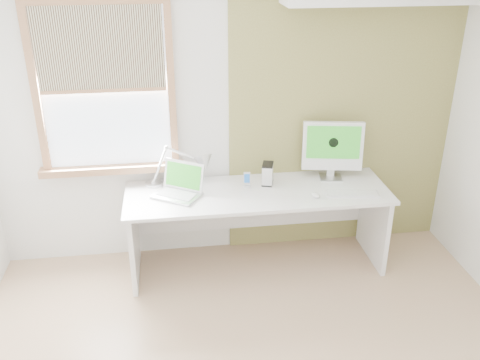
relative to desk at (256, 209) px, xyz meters
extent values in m
cube|color=white|center=(-0.20, 0.32, 0.77)|extent=(4.00, 0.02, 2.60)
cube|color=olive|center=(0.80, 0.30, 0.77)|extent=(2.00, 0.02, 2.60)
cube|color=#976745|center=(-1.73, 0.28, 1.02)|extent=(0.06, 0.06, 1.42)
cube|color=#976745|center=(-0.67, 0.28, 1.02)|extent=(0.06, 0.06, 1.42)
cube|color=#976745|center=(-1.20, 0.28, 1.70)|extent=(1.00, 0.06, 0.06)
cube|color=#976745|center=(-1.20, 0.26, 0.34)|extent=(1.20, 0.14, 0.06)
cube|color=#D1E2F9|center=(-1.20, 0.30, 1.02)|extent=(1.00, 0.01, 1.30)
cube|color=beige|center=(-1.20, 0.25, 1.34)|extent=(0.98, 0.02, 0.65)
cube|color=#976745|center=(-1.20, 0.25, 1.02)|extent=(0.98, 0.03, 0.03)
cube|color=white|center=(0.00, -0.06, 0.18)|extent=(2.20, 0.70, 0.03)
cube|color=white|center=(-1.05, -0.06, -0.18)|extent=(0.04, 0.64, 0.70)
cube|color=white|center=(1.05, -0.06, -0.18)|extent=(0.04, 0.64, 0.70)
cube|color=white|center=(0.00, 0.26, -0.08)|extent=(2.08, 0.02, 0.48)
cylinder|color=silver|center=(-0.86, 0.19, 0.21)|extent=(0.17, 0.17, 0.02)
sphere|color=silver|center=(-0.86, 0.19, 0.22)|extent=(0.05, 0.05, 0.04)
cylinder|color=silver|center=(-0.80, 0.18, 0.38)|extent=(0.15, 0.04, 0.32)
sphere|color=silver|center=(-0.73, 0.17, 0.54)|extent=(0.04, 0.04, 0.04)
cylinder|color=silver|center=(-0.60, 0.13, 0.48)|extent=(0.29, 0.10, 0.13)
sphere|color=silver|center=(-0.46, 0.09, 0.43)|extent=(0.04, 0.04, 0.04)
cone|color=silver|center=(-0.43, 0.09, 0.41)|extent=(0.21, 0.24, 0.20)
cube|color=silver|center=(-0.67, -0.06, 0.21)|extent=(0.44, 0.41, 0.02)
cube|color=#B2B5B7|center=(-0.67, -0.06, 0.22)|extent=(0.34, 0.29, 0.00)
cube|color=silver|center=(-0.60, 0.04, 0.33)|extent=(0.35, 0.26, 0.24)
cube|color=#27811F|center=(-0.61, 0.04, 0.33)|extent=(0.30, 0.22, 0.19)
cylinder|color=silver|center=(-0.08, 0.05, 0.21)|extent=(0.08, 0.08, 0.02)
cube|color=silver|center=(-0.08, 0.05, 0.27)|extent=(0.06, 0.01, 0.11)
cube|color=#194C99|center=(-0.08, 0.04, 0.27)|extent=(0.05, 0.01, 0.08)
cube|color=silver|center=(0.11, 0.08, 0.29)|extent=(0.12, 0.16, 0.18)
cube|color=black|center=(0.11, 0.08, 0.37)|extent=(0.12, 0.16, 0.01)
cube|color=black|center=(0.11, 0.08, 0.20)|extent=(0.12, 0.16, 0.01)
cube|color=silver|center=(0.68, 0.11, 0.20)|extent=(0.22, 0.20, 0.01)
cube|color=silver|center=(0.68, 0.14, 0.29)|extent=(0.07, 0.03, 0.17)
cube|color=white|center=(0.68, 0.13, 0.49)|extent=(0.53, 0.18, 0.43)
cube|color=#27811F|center=(0.68, 0.10, 0.53)|extent=(0.45, 0.11, 0.28)
cylinder|color=black|center=(0.68, 0.10, 0.53)|extent=(0.09, 0.03, 0.08)
cube|color=white|center=(0.76, -0.23, 0.20)|extent=(0.45, 0.19, 0.02)
cube|color=white|center=(0.76, -0.23, 0.21)|extent=(0.41, 0.15, 0.00)
ellipsoid|color=white|center=(0.45, -0.22, 0.21)|extent=(0.07, 0.11, 0.03)
camera|label=1|loc=(-0.69, -3.94, 2.14)|focal=39.40mm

